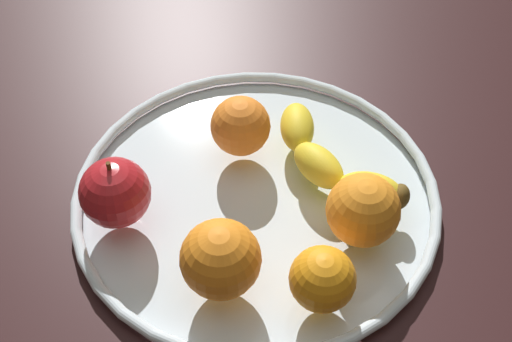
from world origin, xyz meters
The scene contains 8 objects.
ground_plane centered at (0.00, 0.00, -2.00)cm, with size 116.38×116.38×4.00cm, color black.
fruit_bowl centered at (0.00, 0.00, 0.92)cm, with size 38.92×38.92×1.80cm.
banana centered at (1.48, 8.11, 3.67)cm, with size 18.85×9.29×3.73cm.
apple centered at (-3.25, -13.85, 5.36)cm, with size 7.11×7.11×7.91cm.
orange_front_right centered at (14.24, -0.55, 4.85)cm, with size 6.11×6.11×6.11cm, color orange.
orange_back_right centered at (9.61, 6.65, 5.42)cm, with size 7.24×7.24×7.24cm, color orange.
orange_back_left centered at (8.63, -7.94, 5.55)cm, with size 7.49×7.49×7.49cm, color orange.
orange_front_left centered at (-6.34, 1.34, 5.07)cm, with size 6.54×6.54×6.54cm, color orange.
Camera 1 is at (41.10, -20.79, 56.64)cm, focal length 47.79 mm.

